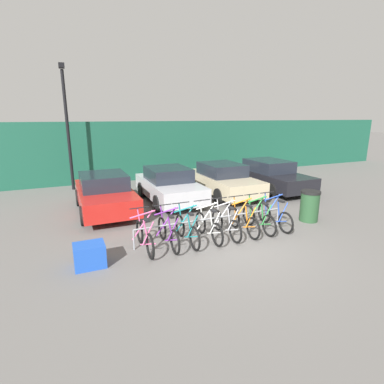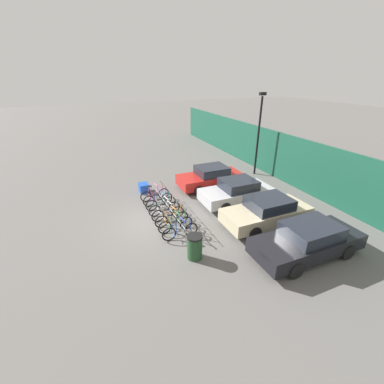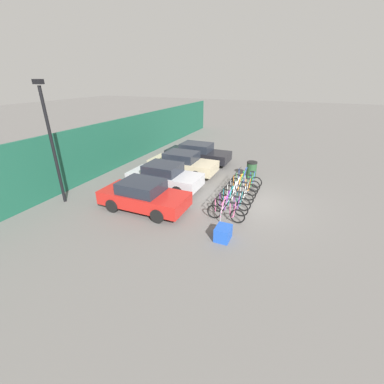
% 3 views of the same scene
% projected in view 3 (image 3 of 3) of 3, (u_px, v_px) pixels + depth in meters
% --- Properties ---
extents(ground_plane, '(120.00, 120.00, 0.00)m').
position_uv_depth(ground_plane, '(248.00, 202.00, 12.91)').
color(ground_plane, '#605E5B').
extents(hoarding_wall, '(36.00, 0.16, 3.16)m').
position_uv_depth(hoarding_wall, '(96.00, 151.00, 15.71)').
color(hoarding_wall, '#19513D').
rests_on(hoarding_wall, ground).
extents(bike_rack, '(4.71, 0.04, 0.57)m').
position_uv_depth(bike_rack, '(235.00, 192.00, 12.81)').
color(bike_rack, gray).
rests_on(bike_rack, ground).
extents(bicycle_pink, '(0.68, 1.71, 1.05)m').
position_uv_depth(bicycle_pink, '(226.00, 213.00, 11.06)').
color(bicycle_pink, black).
rests_on(bicycle_pink, ground).
extents(bicycle_purple, '(0.68, 1.71, 1.05)m').
position_uv_depth(bicycle_purple, '(230.00, 207.00, 11.61)').
color(bicycle_purple, black).
rests_on(bicycle_purple, ground).
extents(bicycle_teal, '(0.68, 1.71, 1.05)m').
position_uv_depth(bicycle_teal, '(233.00, 202.00, 12.06)').
color(bicycle_teal, black).
rests_on(bicycle_teal, ground).
extents(bicycle_white, '(0.68, 1.71, 1.05)m').
position_uv_depth(bicycle_white, '(237.00, 196.00, 12.62)').
color(bicycle_white, black).
rests_on(bicycle_white, ground).
extents(bicycle_silver, '(0.68, 1.71, 1.05)m').
position_uv_depth(bicycle_silver, '(239.00, 192.00, 13.09)').
color(bicycle_silver, black).
rests_on(bicycle_silver, ground).
extents(bicycle_orange, '(0.68, 1.71, 1.05)m').
position_uv_depth(bicycle_orange, '(242.00, 188.00, 13.58)').
color(bicycle_orange, black).
rests_on(bicycle_orange, ground).
extents(bicycle_green, '(0.68, 1.71, 1.05)m').
position_uv_depth(bicycle_green, '(244.00, 184.00, 14.04)').
color(bicycle_green, black).
rests_on(bicycle_green, ground).
extents(bicycle_blue, '(0.68, 1.71, 1.05)m').
position_uv_depth(bicycle_blue, '(247.00, 180.00, 14.55)').
color(bicycle_blue, black).
rests_on(bicycle_blue, ground).
extents(car_red, '(1.91, 4.13, 1.40)m').
position_uv_depth(car_red, '(144.00, 195.00, 11.95)').
color(car_red, red).
rests_on(car_red, ground).
extents(car_silver, '(1.91, 4.07, 1.40)m').
position_uv_depth(car_silver, '(165.00, 176.00, 14.24)').
color(car_silver, '#B7B7BC').
rests_on(car_silver, ground).
extents(car_beige, '(1.91, 4.29, 1.40)m').
position_uv_depth(car_beige, '(183.00, 163.00, 16.41)').
color(car_beige, '#C1B28E').
rests_on(car_beige, ground).
extents(car_black, '(1.91, 4.58, 1.40)m').
position_uv_depth(car_black, '(198.00, 153.00, 18.54)').
color(car_black, black).
rests_on(car_black, ground).
extents(lamp_post, '(0.24, 0.44, 5.66)m').
position_uv_depth(lamp_post, '(51.00, 139.00, 11.64)').
color(lamp_post, black).
rests_on(lamp_post, ground).
extents(trash_bin, '(0.63, 0.63, 1.03)m').
position_uv_depth(trash_bin, '(251.00, 170.00, 15.75)').
color(trash_bin, '#234728').
rests_on(trash_bin, ground).
extents(cargo_crate, '(0.70, 0.56, 0.55)m').
position_uv_depth(cargo_crate, '(223.00, 233.00, 9.82)').
color(cargo_crate, blue).
rests_on(cargo_crate, ground).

